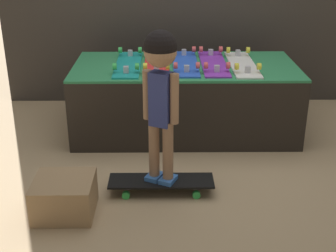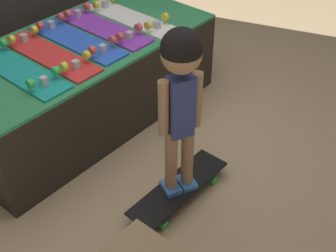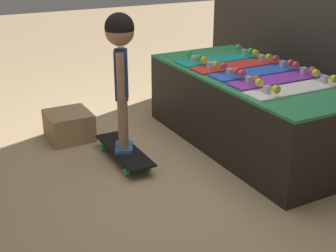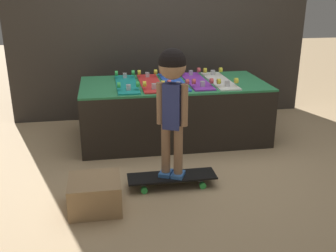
% 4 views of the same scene
% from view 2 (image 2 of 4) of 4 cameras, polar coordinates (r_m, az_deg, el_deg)
% --- Properties ---
extents(ground_plane, '(16.00, 16.00, 0.00)m').
position_cam_2_polar(ground_plane, '(3.16, -3.08, -2.53)').
color(ground_plane, tan).
extents(display_rack, '(1.86, 0.89, 0.59)m').
position_cam_2_polar(display_rack, '(3.33, -10.37, 5.51)').
color(display_rack, black).
rests_on(display_rack, ground_plane).
extents(skateboard_teal_on_rack, '(0.20, 0.78, 0.09)m').
position_cam_2_polar(skateboard_teal_on_rack, '(2.94, -17.87, 6.62)').
color(skateboard_teal_on_rack, teal).
rests_on(skateboard_teal_on_rack, display_rack).
extents(skateboard_red_on_rack, '(0.20, 0.78, 0.09)m').
position_cam_2_polar(skateboard_red_on_rack, '(3.05, -14.28, 8.51)').
color(skateboard_red_on_rack, red).
rests_on(skateboard_red_on_rack, display_rack).
extents(skateboard_blue_on_rack, '(0.20, 0.78, 0.09)m').
position_cam_2_polar(skateboard_blue_on_rack, '(3.18, -11.14, 10.32)').
color(skateboard_blue_on_rack, blue).
rests_on(skateboard_blue_on_rack, display_rack).
extents(skateboard_purple_on_rack, '(0.20, 0.78, 0.09)m').
position_cam_2_polar(skateboard_purple_on_rack, '(3.31, -7.96, 11.85)').
color(skateboard_purple_on_rack, purple).
rests_on(skateboard_purple_on_rack, display_rack).
extents(skateboard_white_on_rack, '(0.20, 0.78, 0.09)m').
position_cam_2_polar(skateboard_white_on_rack, '(3.44, -4.66, 13.11)').
color(skateboard_white_on_rack, white).
rests_on(skateboard_white_on_rack, display_rack).
extents(skateboard_on_floor, '(0.71, 0.20, 0.09)m').
position_cam_2_polar(skateboard_on_floor, '(2.77, 1.31, -7.63)').
color(skateboard_on_floor, black).
rests_on(skateboard_on_floor, ground_plane).
extents(child, '(0.23, 0.21, 1.01)m').
position_cam_2_polar(child, '(2.31, 1.56, 5.02)').
color(child, '#3870C6').
rests_on(child, skateboard_on_floor).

